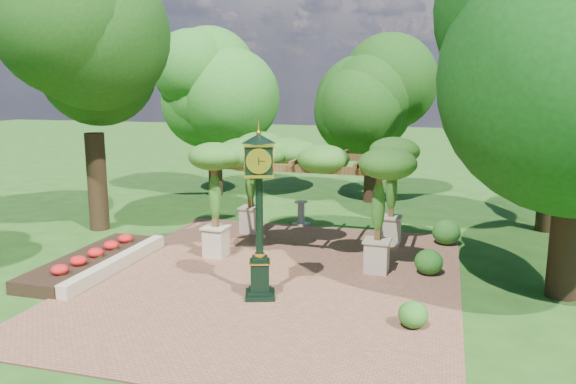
# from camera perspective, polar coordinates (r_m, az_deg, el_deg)

# --- Properties ---
(ground) EXTENTS (120.00, 120.00, 0.00)m
(ground) POSITION_cam_1_polar(r_m,az_deg,el_deg) (14.87, -2.66, -10.12)
(ground) COLOR #1E4714
(ground) RESTS_ON ground
(brick_plaza) EXTENTS (10.00, 12.00, 0.04)m
(brick_plaza) POSITION_cam_1_polar(r_m,az_deg,el_deg) (15.76, -1.50, -8.81)
(brick_plaza) COLOR brown
(brick_plaza) RESTS_ON ground
(border_wall) EXTENTS (0.35, 5.00, 0.40)m
(border_wall) POSITION_cam_1_polar(r_m,az_deg,el_deg) (17.16, -16.97, -7.00)
(border_wall) COLOR #C6B793
(border_wall) RESTS_ON ground
(flower_bed) EXTENTS (1.50, 5.00, 0.36)m
(flower_bed) POSITION_cam_1_polar(r_m,az_deg,el_deg) (17.66, -19.44, -6.71)
(flower_bed) COLOR red
(flower_bed) RESTS_ON ground
(pedestal_clock) EXTENTS (1.05, 1.05, 4.22)m
(pedestal_clock) POSITION_cam_1_polar(r_m,az_deg,el_deg) (13.75, -2.95, -0.89)
(pedestal_clock) COLOR black
(pedestal_clock) RESTS_ON brick_plaza
(pergola) EXTENTS (5.92, 3.82, 3.66)m
(pergola) POSITION_cam_1_polar(r_m,az_deg,el_deg) (17.73, 1.92, 3.34)
(pergola) COLOR #BBA98B
(pergola) RESTS_ON brick_plaza
(sundial) EXTENTS (0.68, 0.68, 0.94)m
(sundial) POSITION_cam_1_polar(r_m,az_deg,el_deg) (21.54, 1.33, -2.32)
(sundial) COLOR gray
(sundial) RESTS_ON ground
(shrub_front) EXTENTS (0.84, 0.84, 0.59)m
(shrub_front) POSITION_cam_1_polar(r_m,az_deg,el_deg) (12.95, 12.58, -12.06)
(shrub_front) COLOR #27601B
(shrub_front) RESTS_ON brick_plaza
(shrub_mid) EXTENTS (0.87, 0.87, 0.72)m
(shrub_mid) POSITION_cam_1_polar(r_m,az_deg,el_deg) (16.44, 14.11, -6.90)
(shrub_mid) COLOR #205518
(shrub_mid) RESTS_ON brick_plaza
(shrub_back) EXTENTS (1.21, 1.21, 0.84)m
(shrub_back) POSITION_cam_1_polar(r_m,az_deg,el_deg) (19.59, 15.79, -3.93)
(shrub_back) COLOR #245D1B
(shrub_back) RESTS_ON brick_plaza
(tree_west_near) EXTENTS (4.75, 4.75, 9.28)m
(tree_west_near) POSITION_cam_1_polar(r_m,az_deg,el_deg) (21.59, -19.58, 13.05)
(tree_west_near) COLOR #312113
(tree_west_near) RESTS_ON ground
(tree_west_far) EXTENTS (4.47, 4.47, 7.55)m
(tree_west_far) POSITION_cam_1_polar(r_m,az_deg,el_deg) (27.28, -7.58, 10.47)
(tree_west_far) COLOR #322013
(tree_west_far) RESTS_ON ground
(tree_north) EXTENTS (4.11, 4.11, 7.06)m
(tree_north) POSITION_cam_1_polar(r_m,az_deg,el_deg) (25.72, 8.68, 9.66)
(tree_north) COLOR #341F15
(tree_north) RESTS_ON ground
(tree_east_far) EXTENTS (4.77, 4.77, 9.66)m
(tree_east_far) POSITION_cam_1_polar(r_m,az_deg,el_deg) (22.36, 26.02, 13.14)
(tree_east_far) COLOR #322313
(tree_east_far) RESTS_ON ground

